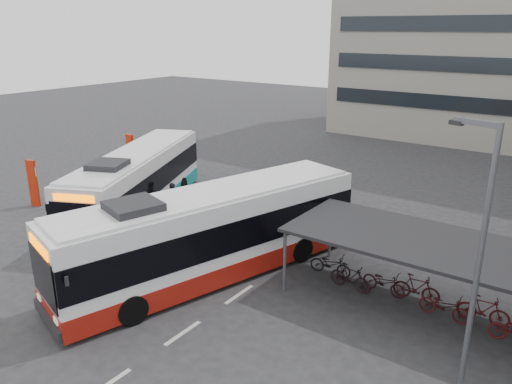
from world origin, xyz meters
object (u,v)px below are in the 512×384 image
Objects in this scene: bus_main at (213,234)px; lamp_post at (477,249)px; bus_teal at (138,183)px; pedestrian at (174,200)px.

lamp_post reaches higher than bus_main.
bus_teal is (-7.67, 3.05, -0.08)m from bus_main.
bus_main is 7.30× the size of pedestrian.
bus_main is 1.76× the size of lamp_post.
lamp_post is (17.34, -4.31, 2.54)m from bus_teal.
bus_main is at bearing -46.22° from bus_teal.
bus_teal is 18.05m from lamp_post.
bus_teal is at bearing 140.25° from pedestrian.
lamp_post reaches higher than bus_teal.
pedestrian is at bearing -1.35° from bus_teal.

